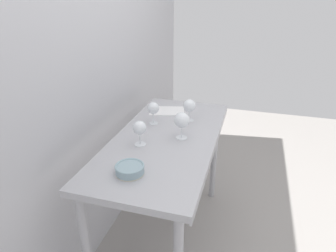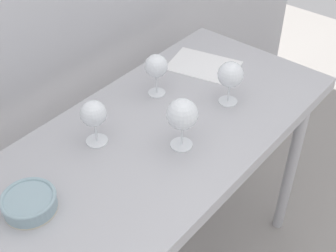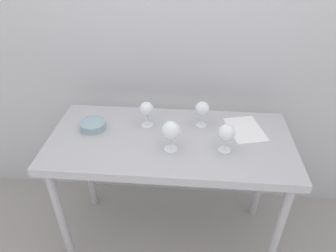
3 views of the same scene
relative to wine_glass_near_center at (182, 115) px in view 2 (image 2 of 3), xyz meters
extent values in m
cube|color=#ADADB2|center=(-0.01, 0.11, -0.14)|extent=(1.40, 0.64, 0.04)
cube|color=#ADADB2|center=(-0.01, -0.22, -0.15)|extent=(1.40, 0.01, 0.05)
cylinder|color=#ADADB2|center=(0.63, -0.15, -0.59)|extent=(0.05, 0.05, 0.86)
cylinder|color=#ADADB2|center=(0.63, 0.37, -0.59)|extent=(0.05, 0.05, 0.86)
cylinder|color=white|center=(0.00, 0.00, -0.12)|extent=(0.07, 0.07, 0.00)
cylinder|color=white|center=(0.00, 0.00, -0.08)|extent=(0.01, 0.01, 0.08)
sphere|color=white|center=(0.00, 0.00, 0.00)|extent=(0.10, 0.10, 0.10)
cylinder|color=maroon|center=(0.00, 0.00, -0.01)|extent=(0.07, 0.07, 0.02)
cylinder|color=white|center=(0.29, 0.02, -0.12)|extent=(0.07, 0.07, 0.00)
cylinder|color=white|center=(0.29, 0.02, -0.08)|extent=(0.01, 0.01, 0.07)
sphere|color=white|center=(0.29, 0.02, -0.01)|extent=(0.09, 0.09, 0.09)
cylinder|color=maroon|center=(0.29, 0.02, -0.02)|extent=(0.06, 0.06, 0.03)
cylinder|color=white|center=(0.17, 0.25, -0.12)|extent=(0.07, 0.07, 0.00)
cylinder|color=white|center=(0.17, 0.25, -0.08)|extent=(0.01, 0.01, 0.08)
sphere|color=white|center=(0.17, 0.25, 0.00)|extent=(0.08, 0.08, 0.08)
cylinder|color=maroon|center=(0.17, 0.25, -0.02)|extent=(0.06, 0.06, 0.02)
cylinder|color=white|center=(-0.16, 0.22, -0.12)|extent=(0.07, 0.07, 0.00)
cylinder|color=white|center=(-0.16, 0.22, -0.08)|extent=(0.01, 0.01, 0.08)
sphere|color=white|center=(-0.16, 0.22, -0.01)|extent=(0.08, 0.08, 0.08)
cylinder|color=maroon|center=(-0.16, 0.22, -0.02)|extent=(0.06, 0.06, 0.03)
cube|color=white|center=(0.43, 0.23, -0.12)|extent=(0.25, 0.31, 0.00)
cylinder|color=beige|center=(-0.48, 0.16, -0.12)|extent=(0.15, 0.15, 0.01)
cylinder|color=#8CA8B2|center=(-0.48, 0.16, -0.10)|extent=(0.15, 0.15, 0.04)
torus|color=#8CA8B2|center=(-0.48, 0.16, -0.08)|extent=(0.15, 0.15, 0.01)
camera|label=1|loc=(-1.67, -0.40, 0.75)|focal=31.59mm
camera|label=2|loc=(-0.88, -0.67, 0.88)|focal=49.17mm
camera|label=3|loc=(0.09, -1.31, 0.93)|focal=32.78mm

